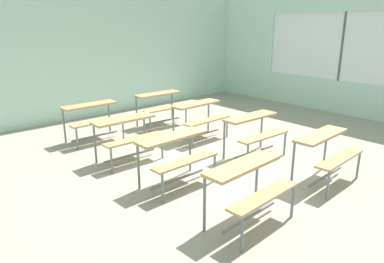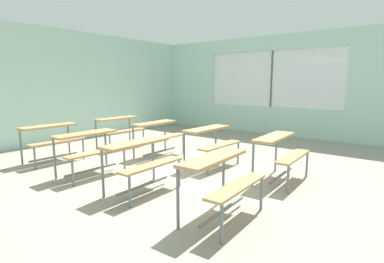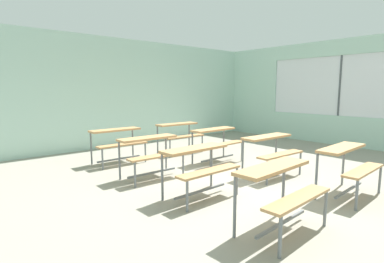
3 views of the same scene
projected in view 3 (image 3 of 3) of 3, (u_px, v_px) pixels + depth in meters
ground at (235, 184)px, 5.16m from camera, size 10.00×9.00×0.05m
wall_back at (114, 93)px, 8.33m from camera, size 10.00×0.12×3.00m
wall_right at (363, 95)px, 8.07m from camera, size 0.12×9.00×3.00m
desk_bench_r0c0 at (281, 183)px, 3.34m from camera, size 1.13×0.64×0.74m
desk_bench_r0c1 at (349, 159)px, 4.46m from camera, size 1.12×0.64×0.74m
desk_bench_r1c0 at (200, 160)px, 4.41m from camera, size 1.11×0.61×0.74m
desk_bench_r1c1 at (271, 146)px, 5.52m from camera, size 1.12×0.62×0.74m
desk_bench_r2c0 at (151, 147)px, 5.39m from camera, size 1.11×0.60×0.74m
desk_bench_r2c1 at (217, 137)px, 6.54m from camera, size 1.11×0.62×0.74m
desk_bench_r3c0 at (118, 138)px, 6.48m from camera, size 1.10×0.60×0.74m
desk_bench_r3c1 at (180, 131)px, 7.56m from camera, size 1.12×0.63×0.74m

